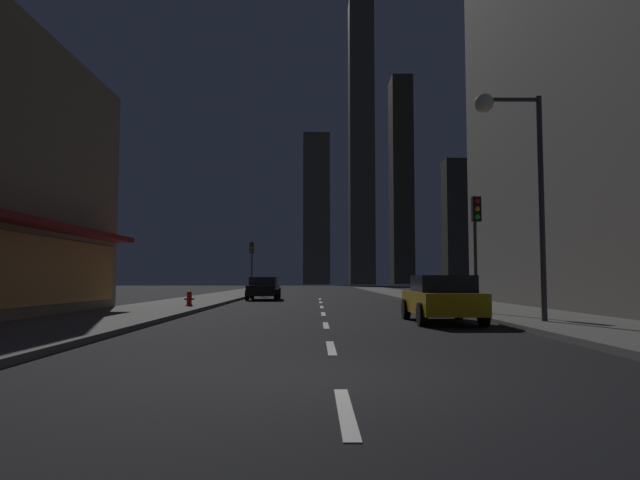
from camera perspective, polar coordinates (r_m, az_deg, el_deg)
ground_plane at (r=39.81m, az=-0.05°, el=-5.96°), size 78.00×136.00×0.10m
sidewalk_right at (r=40.47m, az=9.96°, el=-5.69°), size 4.00×76.00×0.15m
sidewalk_left at (r=40.36m, az=-10.08°, el=-5.70°), size 4.00×76.00×0.15m
lane_marking_center at (r=21.43m, az=0.34°, el=-7.54°), size 0.16×33.40×0.01m
skyscraper_distant_tall at (r=132.50m, az=-0.35°, el=3.17°), size 6.24×5.80×35.54m
skyscraper_distant_mid at (r=132.63m, az=4.22°, el=10.01°), size 5.68×6.59×66.63m
skyscraper_distant_short at (r=144.06m, az=8.26°, el=6.01°), size 5.19×8.53×52.30m
skyscraper_distant_slender at (r=163.38m, az=13.63°, el=1.84°), size 6.43×7.49×35.03m
car_parked_near at (r=17.76m, az=12.29°, el=-5.82°), size 1.98×4.24×1.45m
car_parked_far at (r=36.01m, az=-5.76°, el=-4.90°), size 1.98×4.24×1.45m
fire_hydrant_far_left at (r=25.64m, az=-13.16°, el=-5.85°), size 0.42×0.30×0.65m
traffic_light_near_right at (r=20.99m, az=15.58°, el=1.23°), size 0.32×0.48×4.20m
traffic_light_far_left at (r=46.05m, az=-6.97°, el=-1.63°), size 0.32×0.48×4.20m
street_lamp_right at (r=17.31m, az=18.93°, el=8.66°), size 1.96×0.56×6.58m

